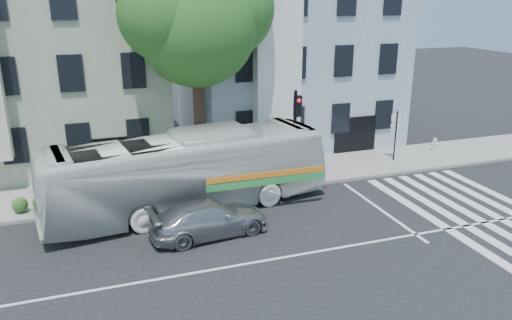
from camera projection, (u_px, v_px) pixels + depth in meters
name	position (u px, v px, depth m)	size (l,w,h in m)	color
ground	(257.00, 262.00, 17.28)	(120.00, 120.00, 0.00)	black
sidewalk_far	(204.00, 182.00, 24.44)	(80.00, 4.00, 0.15)	gray
building_left	(44.00, 59.00, 26.88)	(12.00, 10.00, 11.00)	gray
building_right	(285.00, 51.00, 31.17)	(12.00, 10.00, 11.00)	#8C9AA6
street_tree	(196.00, 17.00, 22.68)	(7.30, 5.90, 11.10)	#2D2116
bus	(188.00, 172.00, 21.02)	(12.18, 2.85, 3.39)	silver
sedan	(209.00, 219.00, 19.07)	(4.62, 1.88, 1.34)	#A2A4A8
hedge	(125.00, 192.00, 22.05)	(8.50, 0.84, 0.70)	#24561C
traffic_signal	(296.00, 127.00, 22.86)	(0.50, 0.55, 4.73)	black
fire_hydrant	(435.00, 144.00, 29.08)	(0.44, 0.29, 0.77)	#BAB9B5
far_sign_pole	(396.00, 130.00, 26.98)	(0.49, 0.23, 2.77)	black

